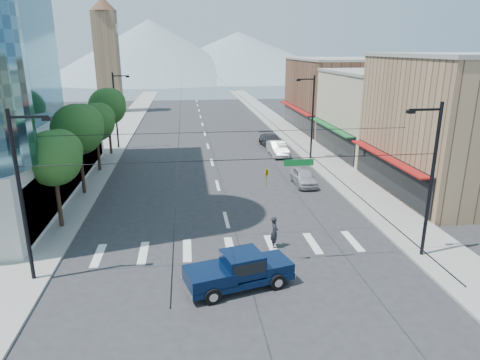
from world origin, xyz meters
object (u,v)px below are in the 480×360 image
(parked_car_near, at_px, (303,177))
(pedestrian, at_px, (274,232))
(pickup_truck, at_px, (238,270))
(parked_car_mid, at_px, (278,149))
(parked_car_far, at_px, (271,141))

(parked_car_near, bearing_deg, pedestrian, -113.25)
(pickup_truck, bearing_deg, pedestrian, 42.55)
(parked_car_mid, bearing_deg, parked_car_far, 86.45)
(pedestrian, bearing_deg, parked_car_mid, -13.14)
(pickup_truck, distance_m, parked_car_near, 18.02)
(parked_car_far, bearing_deg, pedestrian, -106.18)
(parked_car_mid, bearing_deg, parked_car_near, -91.48)
(pickup_truck, xyz_separation_m, pedestrian, (2.73, 4.29, 0.02))
(parked_car_near, height_order, parked_car_mid, parked_car_mid)
(pickup_truck, height_order, parked_car_far, pickup_truck)
(pickup_truck, height_order, parked_car_near, pickup_truck)
(pickup_truck, bearing_deg, parked_car_far, 60.87)
(parked_car_mid, bearing_deg, pickup_truck, -107.52)
(pickup_truck, xyz_separation_m, parked_car_near, (7.83, 16.23, -0.24))
(pedestrian, height_order, parked_car_mid, pedestrian)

